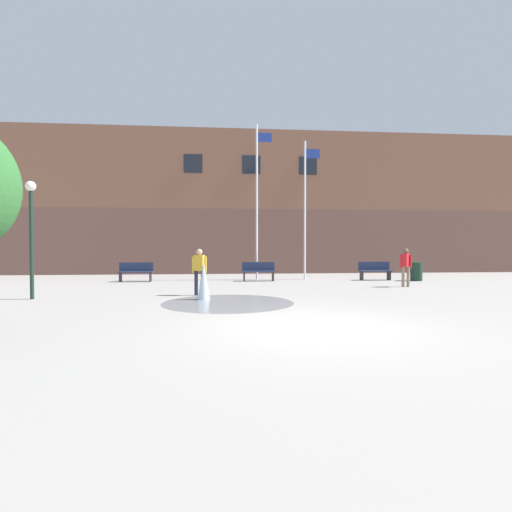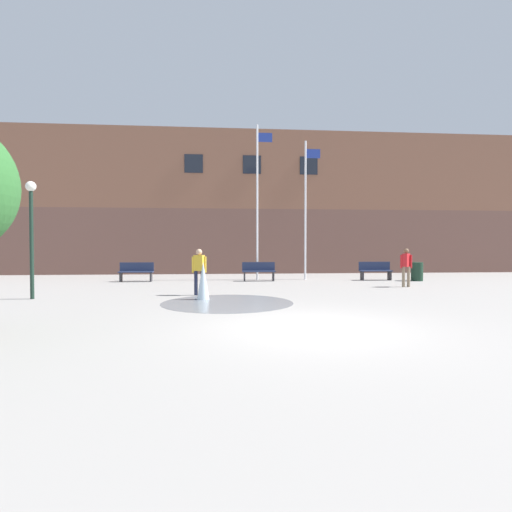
# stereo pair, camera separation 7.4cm
# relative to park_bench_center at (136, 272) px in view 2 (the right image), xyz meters

# --- Properties ---
(ground_plane) EXTENTS (100.00, 100.00, 0.00)m
(ground_plane) POSITION_rel_park_bench_center_xyz_m (5.90, -11.25, -0.48)
(ground_plane) COLOR gray
(library_building) EXTENTS (36.00, 6.05, 8.82)m
(library_building) POSITION_rel_park_bench_center_xyz_m (5.90, 7.89, 3.93)
(library_building) COLOR brown
(library_building) RESTS_ON ground
(splash_fountain) EXTENTS (3.92, 3.92, 1.20)m
(splash_fountain) POSITION_rel_park_bench_center_xyz_m (3.76, -7.04, -0.12)
(splash_fountain) COLOR gray
(splash_fountain) RESTS_ON ground
(park_bench_center) EXTENTS (1.60, 0.44, 0.91)m
(park_bench_center) POSITION_rel_park_bench_center_xyz_m (0.00, 0.00, 0.00)
(park_bench_center) COLOR #28282D
(park_bench_center) RESTS_ON ground
(park_bench_under_right_flagpole) EXTENTS (1.60, 0.44, 0.91)m
(park_bench_under_right_flagpole) POSITION_rel_park_bench_center_xyz_m (5.84, -0.15, 0.00)
(park_bench_under_right_flagpole) COLOR #28282D
(park_bench_under_right_flagpole) RESTS_ON ground
(park_bench_near_trashcan) EXTENTS (1.60, 0.44, 0.91)m
(park_bench_near_trashcan) POSITION_rel_park_bench_center_xyz_m (11.66, -0.17, 0.00)
(park_bench_near_trashcan) COLOR #28282D
(park_bench_near_trashcan) RESTS_ON ground
(adult_watching) EXTENTS (0.50, 0.38, 1.59)m
(adult_watching) POSITION_rel_park_bench_center_xyz_m (11.64, -3.52, 0.45)
(adult_watching) COLOR #89755B
(adult_watching) RESTS_ON ground
(adult_in_red) EXTENTS (0.50, 0.32, 1.59)m
(adult_in_red) POSITION_rel_park_bench_center_xyz_m (3.28, -5.59, 0.45)
(adult_in_red) COLOR #1E233D
(adult_in_red) RESTS_ON ground
(flagpole_left) EXTENTS (0.80, 0.10, 7.73)m
(flagpole_left) POSITION_rel_park_bench_center_xyz_m (5.86, 0.51, 3.63)
(flagpole_left) COLOR silver
(flagpole_left) RESTS_ON ground
(flagpole_right) EXTENTS (0.80, 0.10, 6.98)m
(flagpole_right) POSITION_rel_park_bench_center_xyz_m (8.30, 0.51, 3.25)
(flagpole_right) COLOR silver
(flagpole_right) RESTS_ON ground
(lamp_post_left_lane) EXTENTS (0.32, 0.32, 3.74)m
(lamp_post_left_lane) POSITION_rel_park_bench_center_xyz_m (-1.98, -6.11, 1.98)
(lamp_post_left_lane) COLOR #192D23
(lamp_post_left_lane) RESTS_ON ground
(trash_can) EXTENTS (0.56, 0.56, 0.90)m
(trash_can) POSITION_rel_park_bench_center_xyz_m (13.52, -0.76, -0.03)
(trash_can) COLOR #193323
(trash_can) RESTS_ON ground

